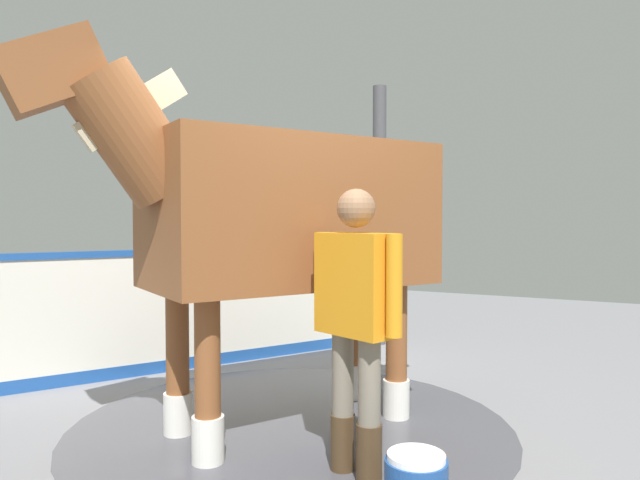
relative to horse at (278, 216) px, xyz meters
The scene contains 6 objects.
ground_plane 1.54m from the horse, 95.45° to the right, with size 16.00×16.00×0.02m, color gray.
wet_patch 1.52m from the horse, 120.18° to the right, with size 3.18×3.18×0.00m, color #4C4C54.
barrier_wall 2.17m from the horse, 33.41° to the right, with size 2.31×3.89×1.21m.
roof_post_far 2.98m from the horse, 82.46° to the right, with size 0.16×0.16×3.08m, color #4C4C51.
horse is the anchor object (origin of this frame).
handler 1.07m from the horse, 151.13° to the left, with size 0.63×0.38×1.67m.
Camera 1 is at (-2.12, 3.59, 1.49)m, focal length 32.17 mm.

